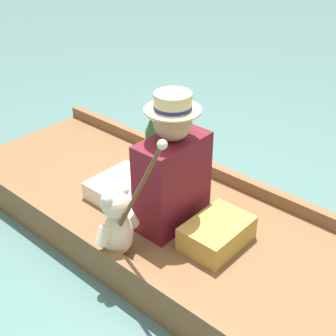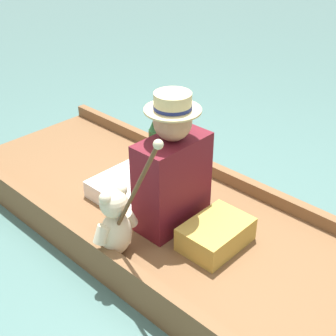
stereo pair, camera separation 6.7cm
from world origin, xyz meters
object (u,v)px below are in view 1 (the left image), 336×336
(seated_person, at_px, (161,175))
(wine_glass, at_px, (162,153))
(walking_cane, at_px, (137,194))
(champagne_bottle, at_px, (151,139))
(teddy_bear, at_px, (117,224))

(seated_person, distance_m, wine_glass, 0.54)
(wine_glass, height_order, walking_cane, walking_cane)
(wine_glass, xyz_separation_m, champagne_bottle, (0.08, 0.18, 0.02))
(walking_cane, xyz_separation_m, champagne_bottle, (0.87, 0.75, -0.31))
(seated_person, relative_size, teddy_bear, 1.94)
(seated_person, bearing_deg, teddy_bear, 177.14)
(seated_person, xyz_separation_m, teddy_bear, (-0.39, -0.05, -0.09))
(walking_cane, bearing_deg, wine_glass, 35.74)
(teddy_bear, distance_m, champagne_bottle, 1.03)
(teddy_bear, bearing_deg, champagne_bottle, 33.83)
(teddy_bear, relative_size, champagne_bottle, 1.25)
(teddy_bear, distance_m, wine_glass, 0.87)
(wine_glass, distance_m, champagne_bottle, 0.20)
(champagne_bottle, bearing_deg, seated_person, -131.64)
(walking_cane, distance_m, champagne_bottle, 1.19)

